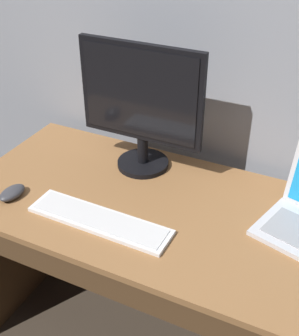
# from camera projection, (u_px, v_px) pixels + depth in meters

# --- Properties ---
(desk) EXTENTS (1.47, 0.67, 0.71)m
(desk) POSITION_uv_depth(u_px,v_px,m) (168.00, 265.00, 1.59)
(desk) COLOR olive
(desk) RESTS_ON ground
(external_monitor) EXTENTS (0.46, 0.19, 0.48)m
(external_monitor) POSITION_uv_depth(u_px,v_px,m) (141.00, 106.00, 1.55)
(external_monitor) COLOR black
(external_monitor) RESTS_ON desk
(wired_keyboard) EXTENTS (0.48, 0.13, 0.02)m
(wired_keyboard) POSITION_uv_depth(u_px,v_px,m) (99.00, 220.00, 1.41)
(wired_keyboard) COLOR white
(wired_keyboard) RESTS_ON desk
(computer_mouse) EXTENTS (0.07, 0.11, 0.03)m
(computer_mouse) POSITION_uv_depth(u_px,v_px,m) (12.00, 193.00, 1.52)
(computer_mouse) COLOR #38383D
(computer_mouse) RESTS_ON desk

